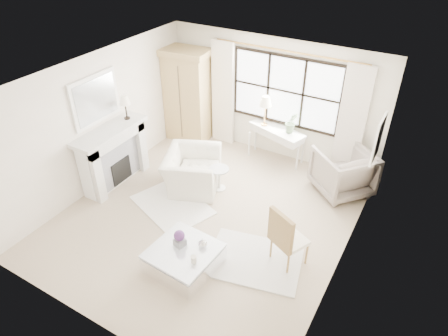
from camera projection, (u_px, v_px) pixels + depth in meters
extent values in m
plane|color=#C3AD91|center=(207.00, 216.00, 7.58)|extent=(5.50, 5.50, 0.00)
plane|color=white|center=(203.00, 81.00, 6.07)|extent=(5.50, 5.50, 0.00)
plane|color=white|center=(272.00, 98.00, 8.80)|extent=(5.00, 0.00, 5.00)
plane|color=beige|center=(85.00, 260.00, 4.85)|extent=(5.00, 0.00, 5.00)
plane|color=white|center=(99.00, 122.00, 7.87)|extent=(0.00, 5.50, 5.50)
plane|color=silver|center=(351.00, 202.00, 5.78)|extent=(0.00, 5.50, 5.50)
cube|color=white|center=(285.00, 91.00, 8.52)|extent=(2.40, 0.02, 1.50)
cylinder|color=#A57839|center=(288.00, 51.00, 7.99)|extent=(3.30, 0.04, 0.04)
cube|color=white|center=(223.00, 94.00, 9.29)|extent=(0.55, 0.10, 2.47)
cube|color=beige|center=(351.00, 124.00, 8.04)|extent=(0.55, 0.10, 2.47)
cube|color=silver|center=(112.00, 157.00, 8.20)|extent=(0.34, 1.50, 1.18)
cube|color=#B6B6BD|center=(119.00, 162.00, 8.16)|extent=(0.03, 1.22, 0.97)
cube|color=black|center=(121.00, 171.00, 8.28)|extent=(0.06, 0.52, 0.50)
cube|color=silver|center=(109.00, 131.00, 7.83)|extent=(0.58, 1.66, 0.08)
cube|color=white|center=(95.00, 99.00, 7.58)|extent=(0.05, 1.15, 0.95)
cube|color=silver|center=(96.00, 100.00, 7.57)|extent=(0.02, 1.00, 0.80)
cube|color=white|center=(378.00, 139.00, 6.90)|extent=(0.04, 0.62, 0.82)
cube|color=#BBA890|center=(377.00, 139.00, 6.91)|extent=(0.01, 0.52, 0.72)
cylinder|color=black|center=(127.00, 118.00, 8.17)|extent=(0.12, 0.12, 0.03)
cylinder|color=black|center=(126.00, 111.00, 8.08)|extent=(0.03, 0.03, 0.30)
cone|color=beige|center=(124.00, 100.00, 7.94)|extent=(0.22, 0.22, 0.18)
cube|color=tan|center=(187.00, 99.00, 9.52)|extent=(1.05, 0.69, 2.10)
cube|color=tan|center=(185.00, 52.00, 8.89)|extent=(1.18, 0.80, 0.14)
cube|color=silver|center=(277.00, 133.00, 8.86)|extent=(1.31, 0.76, 0.14)
cube|color=silver|center=(277.00, 130.00, 8.81)|extent=(1.37, 0.81, 0.06)
cylinder|color=#BE8642|center=(264.00, 124.00, 8.93)|extent=(0.14, 0.14, 0.03)
cylinder|color=#BE8642|center=(265.00, 114.00, 8.79)|extent=(0.02, 0.02, 0.46)
cone|color=#F6ECC9|center=(266.00, 101.00, 8.61)|extent=(0.28, 0.28, 0.22)
imported|color=#55714B|center=(291.00, 123.00, 8.51)|extent=(0.34, 0.32, 0.48)
cylinder|color=white|center=(219.00, 188.00, 8.29)|extent=(0.26, 0.26, 0.03)
cylinder|color=white|center=(219.00, 179.00, 8.16)|extent=(0.06, 0.06, 0.44)
cylinder|color=silver|center=(219.00, 169.00, 8.02)|extent=(0.40, 0.40, 0.03)
cube|color=white|center=(172.00, 205.00, 7.83)|extent=(1.79, 1.53, 0.03)
cube|color=silver|center=(254.00, 260.00, 6.63)|extent=(1.74, 1.45, 0.03)
imported|color=silver|center=(192.00, 171.00, 8.16)|extent=(1.42, 1.50, 0.78)
imported|color=gray|center=(343.00, 172.00, 7.98)|extent=(1.44, 1.43, 0.94)
cube|color=white|center=(290.00, 240.00, 6.39)|extent=(0.63, 0.62, 0.07)
cube|color=#A27C44|center=(281.00, 231.00, 6.10)|extent=(0.45, 0.25, 0.60)
cube|color=white|center=(184.00, 260.00, 6.44)|extent=(1.06, 1.06, 0.32)
cube|color=silver|center=(183.00, 251.00, 6.33)|extent=(1.06, 1.06, 0.04)
cube|color=gray|center=(180.00, 242.00, 6.38)|extent=(0.19, 0.19, 0.12)
sphere|color=#542A6A|center=(179.00, 236.00, 6.29)|extent=(0.18, 0.18, 0.18)
cylinder|color=beige|center=(194.00, 259.00, 6.07)|extent=(0.09, 0.09, 0.12)
imported|color=silver|center=(203.00, 243.00, 6.34)|extent=(0.19, 0.19, 0.15)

